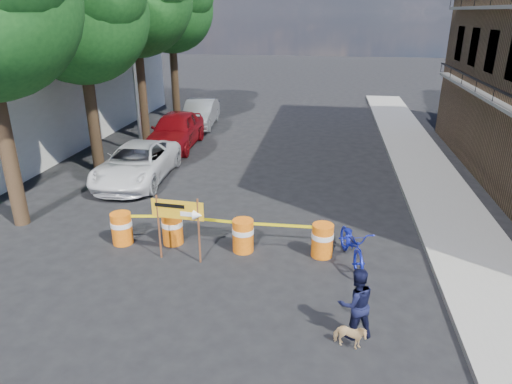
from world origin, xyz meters
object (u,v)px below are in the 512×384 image
(barrel_far_left, at_px, (122,228))
(detour_sign, at_px, (184,215))
(barrel_mid_right, at_px, (243,235))
(pedestrian, at_px, (356,303))
(sedan_silver, at_px, (200,113))
(sedan_red, at_px, (176,130))
(bicycle, at_px, (354,227))
(suv_white, at_px, (137,163))
(barrel_mid_left, at_px, (172,228))
(barrel_far_right, at_px, (322,240))
(dog, at_px, (350,336))

(barrel_far_left, bearing_deg, detour_sign, -17.94)
(barrel_far_left, bearing_deg, barrel_mid_right, 1.59)
(pedestrian, bearing_deg, detour_sign, -49.68)
(barrel_far_left, xyz_separation_m, sedan_silver, (-1.58, 13.85, 0.26))
(sedan_red, bearing_deg, detour_sign, -72.81)
(barrel_far_left, bearing_deg, sedan_red, 99.42)
(bicycle, bearing_deg, pedestrian, -104.45)
(sedan_silver, bearing_deg, suv_white, -94.73)
(sedan_red, bearing_deg, sedan_silver, 87.64)
(suv_white, bearing_deg, sedan_red, 87.51)
(barrel_mid_left, xyz_separation_m, barrel_mid_right, (2.01, -0.13, 0.00))
(pedestrian, distance_m, bicycle, 2.90)
(barrel_far_left, height_order, detour_sign, detour_sign)
(barrel_far_right, relative_size, dog, 1.41)
(barrel_far_right, bearing_deg, barrel_far_left, -178.45)
(barrel_mid_left, height_order, barrel_far_right, same)
(barrel_mid_left, relative_size, dog, 1.41)
(barrel_far_left, height_order, sedan_silver, sedan_silver)
(barrel_far_left, xyz_separation_m, pedestrian, (6.18, -2.96, 0.28))
(barrel_mid_left, bearing_deg, dog, -37.24)
(barrel_mid_left, bearing_deg, detour_sign, -53.36)
(barrel_far_left, xyz_separation_m, barrel_far_right, (5.48, 0.15, 0.00))
(barrel_far_left, xyz_separation_m, bicycle, (6.23, -0.07, 0.53))
(barrel_mid_left, relative_size, detour_sign, 0.51)
(dog, bearing_deg, suv_white, 53.56)
(barrel_mid_right, distance_m, sedan_silver, 14.63)
(barrel_far_right, xyz_separation_m, pedestrian, (0.70, -3.11, 0.28))
(barrel_far_left, height_order, bicycle, bicycle)
(bicycle, bearing_deg, sedan_silver, 105.96)
(suv_white, bearing_deg, barrel_far_right, -36.40)
(barrel_mid_right, bearing_deg, dog, -51.92)
(sedan_silver, bearing_deg, barrel_far_right, -67.46)
(barrel_mid_right, height_order, dog, barrel_mid_right)
(barrel_far_left, height_order, barrel_mid_right, same)
(pedestrian, distance_m, sedan_red, 14.71)
(barrel_far_left, distance_m, pedestrian, 6.86)
(barrel_far_right, xyz_separation_m, sedan_silver, (-7.06, 13.70, 0.26))
(pedestrian, height_order, sedan_silver, pedestrian)
(barrel_far_right, xyz_separation_m, sedan_red, (-7.06, 9.38, 0.36))
(detour_sign, height_order, sedan_red, detour_sign)
(barrel_mid_right, bearing_deg, barrel_far_right, 1.48)
(dog, bearing_deg, barrel_mid_left, 63.42)
(detour_sign, distance_m, bicycle, 4.25)
(barrel_far_right, bearing_deg, sedan_silver, 117.26)
(bicycle, xyz_separation_m, sedan_silver, (-7.81, 13.92, -0.27))
(detour_sign, distance_m, suv_white, 6.66)
(barrel_mid_left, height_order, suv_white, suv_white)
(barrel_far_left, relative_size, bicycle, 0.45)
(barrel_far_right, bearing_deg, suv_white, 146.08)
(pedestrian, xyz_separation_m, sedan_red, (-7.76, 12.49, 0.08))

